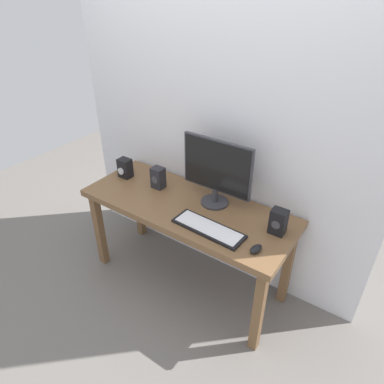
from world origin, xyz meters
The scene contains 9 objects.
ground_plane centered at (0.00, 0.00, 0.00)m, with size 6.00×6.00×0.00m, color slate.
wall_back centered at (0.00, 0.34, 1.50)m, with size 2.40×0.04×3.00m, color silver.
desk centered at (0.00, 0.00, 0.64)m, with size 1.53×0.60×0.73m.
monitor centered at (0.15, 0.14, 0.98)m, with size 0.51×0.19×0.47m.
keyboard_primary centered at (0.27, -0.15, 0.74)m, with size 0.48×0.18×0.02m.
mouse centered at (0.61, -0.16, 0.74)m, with size 0.05×0.09×0.03m, color black.
speaker_right centered at (0.64, 0.07, 0.81)m, with size 0.10×0.08×0.17m.
speaker_left centered at (-0.31, 0.07, 0.81)m, with size 0.09×0.08×0.16m.
audio_controller centered at (-0.63, 0.05, 0.80)m, with size 0.10×0.09×0.15m.
Camera 1 is at (1.16, -1.61, 2.08)m, focal length 32.18 mm.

